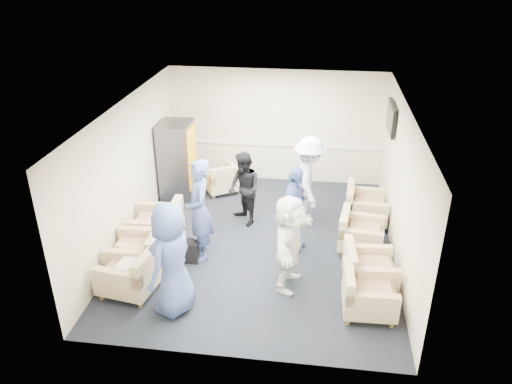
# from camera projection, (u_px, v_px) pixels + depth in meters

# --- Properties ---
(floor) EXTENTS (6.00, 6.00, 0.00)m
(floor) POSITION_uv_depth(u_px,v_px,m) (260.00, 243.00, 9.63)
(floor) COLOR black
(floor) RESTS_ON ground
(ceiling) EXTENTS (6.00, 6.00, 0.00)m
(ceiling) POSITION_uv_depth(u_px,v_px,m) (260.00, 108.00, 8.43)
(ceiling) COLOR silver
(ceiling) RESTS_ON back_wall
(back_wall) EXTENTS (5.00, 0.02, 2.70)m
(back_wall) POSITION_uv_depth(u_px,v_px,m) (276.00, 127.00, 11.70)
(back_wall) COLOR beige
(back_wall) RESTS_ON floor
(front_wall) EXTENTS (5.00, 0.02, 2.70)m
(front_wall) POSITION_uv_depth(u_px,v_px,m) (231.00, 278.00, 6.37)
(front_wall) COLOR beige
(front_wall) RESTS_ON floor
(left_wall) EXTENTS (0.02, 6.00, 2.70)m
(left_wall) POSITION_uv_depth(u_px,v_px,m) (128.00, 173.00, 9.33)
(left_wall) COLOR beige
(left_wall) RESTS_ON floor
(right_wall) EXTENTS (0.02, 6.00, 2.70)m
(right_wall) POSITION_uv_depth(u_px,v_px,m) (401.00, 188.00, 8.73)
(right_wall) COLOR beige
(right_wall) RESTS_ON floor
(chair_rail) EXTENTS (4.98, 0.04, 0.06)m
(chair_rail) POSITION_uv_depth(u_px,v_px,m) (276.00, 145.00, 11.88)
(chair_rail) COLOR silver
(chair_rail) RESTS_ON back_wall
(tv) EXTENTS (0.10, 1.00, 0.58)m
(tv) POSITION_uv_depth(u_px,v_px,m) (391.00, 118.00, 10.03)
(tv) COLOR black
(tv) RESTS_ON right_wall
(armchair_left_near) EXTENTS (0.98, 0.98, 0.68)m
(armchair_left_near) POSITION_uv_depth(u_px,v_px,m) (133.00, 274.00, 8.14)
(armchair_left_near) COLOR tan
(armchair_left_near) RESTS_ON floor
(armchair_left_mid) EXTENTS (0.92, 0.92, 0.71)m
(armchair_left_mid) POSITION_uv_depth(u_px,v_px,m) (141.00, 254.00, 8.66)
(armchair_left_mid) COLOR tan
(armchair_left_mid) RESTS_ON floor
(armchair_left_far) EXTENTS (0.91, 0.91, 0.71)m
(armchair_left_far) POSITION_uv_depth(u_px,v_px,m) (159.00, 226.00, 9.51)
(armchair_left_far) COLOR tan
(armchair_left_far) RESTS_ON floor
(armchair_right_near) EXTENTS (0.82, 0.82, 0.64)m
(armchair_right_near) POSITION_uv_depth(u_px,v_px,m) (366.00, 295.00, 7.69)
(armchair_right_near) COLOR tan
(armchair_right_near) RESTS_ON floor
(armchair_right_midnear) EXTENTS (0.89, 0.89, 0.66)m
(armchair_right_midnear) POSITION_uv_depth(u_px,v_px,m) (366.00, 271.00, 8.25)
(armchair_right_midnear) COLOR tan
(armchair_right_midnear) RESTS_ON floor
(armchair_right_midfar) EXTENTS (0.91, 0.91, 0.64)m
(armchair_right_midfar) POSITION_uv_depth(u_px,v_px,m) (358.00, 234.00, 9.32)
(armchair_right_midfar) COLOR tan
(armchair_right_midfar) RESTS_ON floor
(armchair_right_far) EXTENTS (0.90, 0.90, 0.67)m
(armchair_right_far) POSITION_uv_depth(u_px,v_px,m) (363.00, 207.00, 10.24)
(armchair_right_far) COLOR tan
(armchair_right_far) RESTS_ON floor
(armchair_corner) EXTENTS (1.06, 1.06, 0.62)m
(armchair_corner) POSITION_uv_depth(u_px,v_px,m) (222.00, 180.00, 11.51)
(armchair_corner) COLOR tan
(armchair_corner) RESTS_ON floor
(vending_machine) EXTENTS (0.70, 0.82, 1.73)m
(vending_machine) POSITION_uv_depth(u_px,v_px,m) (178.00, 160.00, 11.14)
(vending_machine) COLOR #53535C
(vending_machine) RESTS_ON floor
(backpack) EXTENTS (0.29, 0.22, 0.49)m
(backpack) POSITION_uv_depth(u_px,v_px,m) (190.00, 249.00, 8.97)
(backpack) COLOR black
(backpack) RESTS_ON floor
(pillow) EXTENTS (0.43, 0.53, 0.14)m
(pillow) POSITION_uv_depth(u_px,v_px,m) (131.00, 265.00, 8.07)
(pillow) COLOR white
(pillow) RESTS_ON armchair_left_near
(person_front_left) EXTENTS (0.85, 1.05, 1.86)m
(person_front_left) POSITION_uv_depth(u_px,v_px,m) (172.00, 259.00, 7.49)
(person_front_left) COLOR #3F5698
(person_front_left) RESTS_ON floor
(person_mid_left) EXTENTS (0.68, 0.82, 1.91)m
(person_mid_left) POSITION_uv_depth(u_px,v_px,m) (199.00, 210.00, 8.81)
(person_mid_left) COLOR #3F5698
(person_mid_left) RESTS_ON floor
(person_back_left) EXTENTS (0.91, 0.94, 1.53)m
(person_back_left) POSITION_uv_depth(u_px,v_px,m) (244.00, 189.00, 10.02)
(person_back_left) COLOR black
(person_back_left) RESTS_ON floor
(person_back_right) EXTENTS (0.82, 1.26, 1.83)m
(person_back_right) POSITION_uv_depth(u_px,v_px,m) (309.00, 181.00, 10.02)
(person_back_right) COLOR white
(person_back_right) RESTS_ON floor
(person_mid_right) EXTENTS (0.69, 1.05, 1.65)m
(person_mid_right) POSITION_uv_depth(u_px,v_px,m) (294.00, 209.00, 9.12)
(person_mid_right) COLOR #3F5698
(person_mid_right) RESTS_ON floor
(person_front_right) EXTENTS (0.76, 1.62, 1.68)m
(person_front_right) POSITION_uv_depth(u_px,v_px,m) (289.00, 243.00, 8.08)
(person_front_right) COLOR white
(person_front_right) RESTS_ON floor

